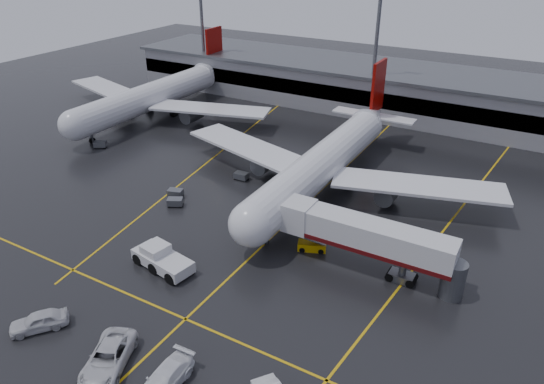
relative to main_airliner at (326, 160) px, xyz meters
The scene contains 21 objects.
ground 10.57m from the main_airliner, 90.00° to the right, with size 220.00×220.00×0.00m, color black.
apron_line_centre 10.57m from the main_airliner, 90.00° to the right, with size 0.25×90.00×0.02m, color gold.
apron_line_stop 31.98m from the main_airliner, 90.00° to the right, with size 60.00×0.25×0.02m, color gold.
apron_line_left 20.44m from the main_airliner, behind, with size 0.25×70.00×0.02m, color gold.
apron_line_right 18.49m from the main_airliner, ahead, with size 0.25×70.00×0.02m, color gold.
terminal 38.23m from the main_airliner, 90.00° to the left, with size 122.00×19.00×8.60m.
light_mast_left 56.34m from the main_airliner, 144.33° to the left, with size 3.00×1.20×25.45m.
light_mast_mid 34.26m from the main_airliner, 98.80° to the left, with size 3.00×1.20×25.45m.
main_airliner is the anchor object (origin of this frame).
second_airliner 43.68m from the main_airliner, 164.05° to the left, with size 48.80×45.60×14.10m.
jet_bridge 19.68m from the main_airliner, 52.90° to the right, with size 19.90×3.40×6.05m.
pushback_tractor 27.60m from the main_airliner, 105.75° to the right, with size 7.69×4.21×2.61m.
belt_loader 16.58m from the main_airliner, 70.69° to the right, with size 3.50×2.44×2.05m.
service_van_a 39.62m from the main_airliner, 92.85° to the right, with size 3.10×6.73×1.87m, color silver.
service_van_b 39.16m from the main_airliner, 84.67° to the right, with size 2.45×6.02×1.75m, color white.
service_van_d 40.96m from the main_airliner, 105.47° to the right, with size 2.06×5.12×1.75m, color silver.
baggage_cart_a 21.54m from the main_airliner, 135.03° to the right, with size 2.38×2.10×1.12m.
baggage_cart_b 21.41m from the main_airliner, 142.12° to the right, with size 2.30×1.84×1.12m.
baggage_cart_c 12.83m from the main_airliner, 161.54° to the right, with size 2.05×1.38×1.12m.
baggage_cart_d 47.66m from the main_airliner, behind, with size 2.10×1.47×1.12m.
baggage_cart_e 39.67m from the main_airliner, behind, with size 2.38×2.14×1.12m.
Camera 1 is at (25.12, -49.28, 32.68)m, focal length 32.88 mm.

